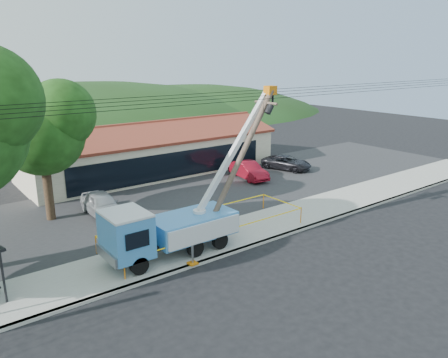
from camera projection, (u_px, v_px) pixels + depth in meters
ground at (270, 264)px, 22.20m from camera, size 120.00×120.00×0.00m
curb at (243, 248)px, 23.79m from camera, size 60.00×0.25×0.15m
sidewalk at (222, 237)px, 25.25m from camera, size 60.00×4.00×0.15m
parking_lot at (155, 202)px, 31.38m from camera, size 60.00×12.00×0.10m
strip_mall at (151, 152)px, 39.33m from camera, size 22.50×8.53×4.67m
tree_lot at (41, 124)px, 26.40m from camera, size 6.30×5.60×8.94m
hill_center at (81, 122)px, 70.18m from camera, size 89.60×64.00×32.00m
hill_east at (186, 113)px, 81.83m from camera, size 72.80×52.00×26.00m
utility_truck at (168, 227)px, 22.51m from camera, size 10.50×3.84×8.44m
leaning_pole at (240, 160)px, 24.07m from camera, size 5.35×1.77×8.36m
caution_tape at (207, 224)px, 24.93m from camera, size 11.89×3.52×1.02m
car_silver at (103, 216)px, 28.81m from camera, size 1.90×4.46×1.50m
car_red at (248, 180)px, 37.39m from camera, size 2.13×4.57×1.45m
car_dark at (286, 170)px, 40.46m from camera, size 3.54×5.02×1.27m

